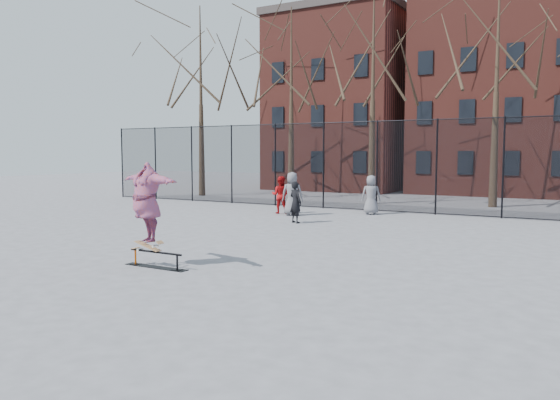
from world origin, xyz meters
The scene contains 11 objects.
ground centered at (0.00, 0.00, 0.00)m, with size 100.00×100.00×0.00m, color slate.
skate_rail centered at (-1.53, -0.82, 0.15)m, with size 1.69×0.26×0.37m.
skateboard centered at (-1.77, -0.82, 0.42)m, with size 0.76×0.18×0.09m, color olive, non-canonical shape.
skater centered at (-1.77, -0.82, 1.37)m, with size 2.22×0.61×1.81m, color #5A3688.
bystander_grey centered at (-3.84, 9.72, 0.90)m, with size 0.88×0.57×1.80m, color slate.
bystander_black centered at (-2.57, 7.67, 0.77)m, with size 0.56×0.37×1.54m, color black.
bystander_red centered at (-4.63, 10.11, 0.80)m, with size 0.77×0.60×1.59m, color #A80E10.
bystander_extra centered at (-1.16, 11.72, 0.83)m, with size 0.81×0.53×1.65m, color slate.
fence centered at (-0.01, 13.00, 2.05)m, with size 34.03×0.07×4.00m.
tree_row centered at (-0.25, 17.15, 7.36)m, with size 33.66×7.46×10.67m.
rowhouses centered at (0.72, 26.00, 6.06)m, with size 29.00×7.00×13.00m.
Camera 1 is at (6.99, -9.89, 2.57)m, focal length 35.00 mm.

